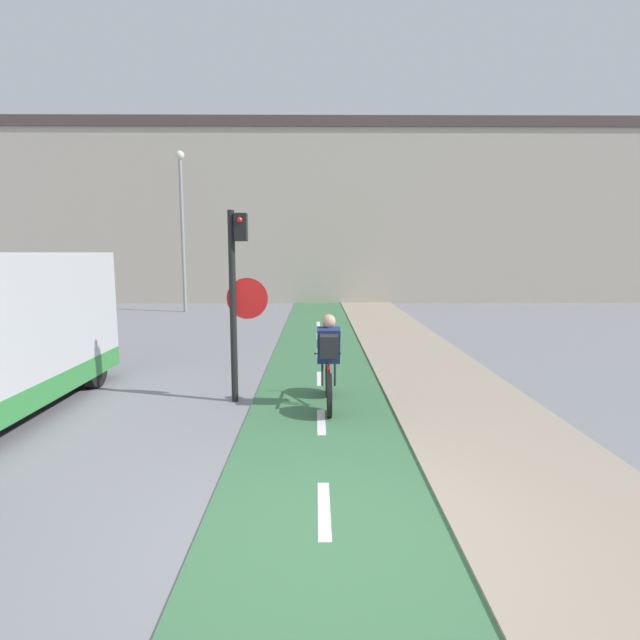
{
  "coord_description": "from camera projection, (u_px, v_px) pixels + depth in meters",
  "views": [
    {
      "loc": [
        -0.07,
        -3.99,
        2.47
      ],
      "look_at": [
        0.0,
        5.33,
        1.2
      ],
      "focal_mm": 28.0,
      "sensor_mm": 36.0,
      "label": 1
    }
  ],
  "objects": [
    {
      "name": "street_lamp_far",
      "position": [
        182.0,
        214.0,
        20.36
      ],
      "size": [
        0.36,
        0.36,
        6.52
      ],
      "color": "gray",
      "rests_on": "ground_plane"
    },
    {
      "name": "cyclist_near",
      "position": [
        329.0,
        363.0,
        7.93
      ],
      "size": [
        0.46,
        1.77,
        1.5
      ],
      "color": "black",
      "rests_on": "ground_plane"
    },
    {
      "name": "building_row_background",
      "position": [
        317.0,
        215.0,
        26.2
      ],
      "size": [
        60.0,
        5.2,
        8.78
      ],
      "color": "#B2A899",
      "rests_on": "ground_plane"
    },
    {
      "name": "sidewalk_strip",
      "position": [
        594.0,
        537.0,
        4.31
      ],
      "size": [
        2.4,
        60.0,
        0.05
      ],
      "color": "gray",
      "rests_on": "ground_plane"
    },
    {
      "name": "bike_lane",
      "position": [
        325.0,
        540.0,
        4.3
      ],
      "size": [
        2.25,
        60.0,
        0.02
      ],
      "color": "#3D7047",
      "rests_on": "ground_plane"
    },
    {
      "name": "traffic_light_pole",
      "position": [
        238.0,
        285.0,
        8.07
      ],
      "size": [
        0.67,
        0.25,
        3.13
      ],
      "color": "black",
      "rests_on": "ground_plane"
    },
    {
      "name": "ground_plane",
      "position": [
        325.0,
        541.0,
        4.29
      ],
      "size": [
        120.0,
        120.0,
        0.0
      ],
      "primitive_type": "plane",
      "color": "gray"
    }
  ]
}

